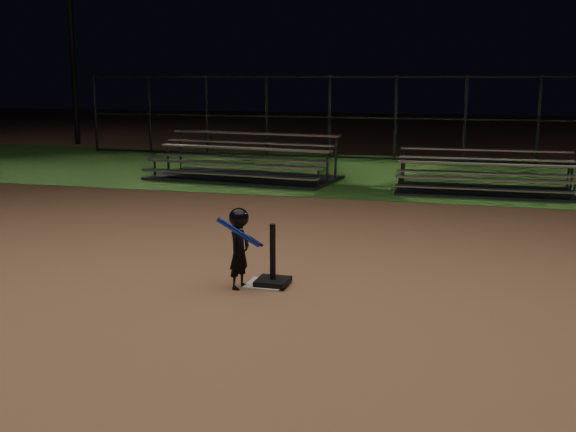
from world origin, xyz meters
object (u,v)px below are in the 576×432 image
object	(u,v)px
child_batter	(239,246)
bleacher_left	(243,170)
home_plate	(266,284)
bleacher_right	(484,185)
light_pole_left	(69,6)
batting_tee	(273,273)

from	to	relation	value
child_batter	bleacher_left	world-z (taller)	bleacher_left
home_plate	bleacher_right	distance (m)	8.00
light_pole_left	home_plate	bearing A→B (deg)	-51.23
batting_tee	home_plate	bearing A→B (deg)	178.82
child_batter	bleacher_right	world-z (taller)	child_batter
child_batter	batting_tee	bearing A→B (deg)	-45.71
home_plate	bleacher_right	xyz separation A→B (m)	(2.54, 7.58, 0.17)
home_plate	light_pole_left	distance (m)	19.79
batting_tee	bleacher_right	world-z (taller)	bleacher_right
home_plate	bleacher_left	bearing A→B (deg)	110.88
child_batter	bleacher_right	bearing A→B (deg)	-4.67
home_plate	light_pole_left	bearing A→B (deg)	128.77
bleacher_right	home_plate	bearing A→B (deg)	-109.34
batting_tee	bleacher_left	xyz separation A→B (m)	(-3.17, 8.09, 0.07)
light_pole_left	child_batter	bearing A→B (deg)	-52.21
home_plate	bleacher_left	size ratio (longest dim) A/B	0.10
home_plate	bleacher_left	world-z (taller)	bleacher_left
bleacher_left	bleacher_right	size ratio (longest dim) A/B	1.28
home_plate	bleacher_right	world-z (taller)	bleacher_right
home_plate	bleacher_right	bearing A→B (deg)	71.44
bleacher_right	light_pole_left	bearing A→B (deg)	152.36
light_pole_left	bleacher_left	bearing A→B (deg)	-37.55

